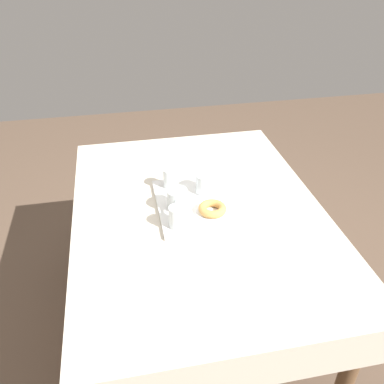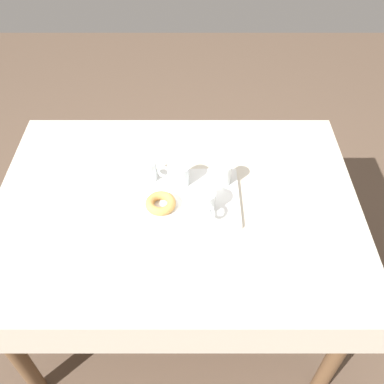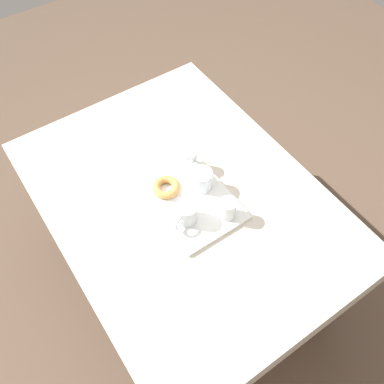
{
  "view_description": "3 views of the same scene",
  "coord_description": "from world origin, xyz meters",
  "px_view_note": "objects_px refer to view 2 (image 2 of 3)",
  "views": [
    {
      "loc": [
        -1.36,
        0.3,
        1.77
      ],
      "look_at": [
        0.04,
        0.02,
        0.82
      ],
      "focal_mm": 38.05,
      "sensor_mm": 36.0,
      "label": 1
    },
    {
      "loc": [
        0.06,
        -1.11,
        1.97
      ],
      "look_at": [
        0.06,
        0.03,
        0.79
      ],
      "focal_mm": 39.8,
      "sensor_mm": 36.0,
      "label": 2
    },
    {
      "loc": [
        0.83,
        -0.53,
        2.19
      ],
      "look_at": [
        0.01,
        0.04,
        0.78
      ],
      "focal_mm": 39.29,
      "sensor_mm": 36.0,
      "label": 3
    }
  ],
  "objects_px": {
    "serving_tray": "(185,197)",
    "sugar_donut_left": "(160,203)",
    "water_glass_near": "(222,175)",
    "dining_table": "(176,217)",
    "tea_mug_right": "(203,202)",
    "water_glass_far": "(148,172)",
    "donut_plate_left": "(160,207)",
    "tea_mug_left": "(177,175)"
  },
  "relations": [
    {
      "from": "tea_mug_left",
      "to": "sugar_donut_left",
      "type": "relative_size",
      "value": 1.12
    },
    {
      "from": "dining_table",
      "to": "tea_mug_left",
      "type": "distance_m",
      "value": 0.17
    },
    {
      "from": "tea_mug_left",
      "to": "sugar_donut_left",
      "type": "xyz_separation_m",
      "value": [
        -0.06,
        -0.13,
        -0.02
      ]
    },
    {
      "from": "tea_mug_left",
      "to": "donut_plate_left",
      "type": "bearing_deg",
      "value": -114.67
    },
    {
      "from": "tea_mug_left",
      "to": "donut_plate_left",
      "type": "xyz_separation_m",
      "value": [
        -0.06,
        -0.13,
        -0.04
      ]
    },
    {
      "from": "serving_tray",
      "to": "dining_table",
      "type": "bearing_deg",
      "value": -153.33
    },
    {
      "from": "serving_tray",
      "to": "tea_mug_left",
      "type": "distance_m",
      "value": 0.09
    },
    {
      "from": "sugar_donut_left",
      "to": "water_glass_near",
      "type": "bearing_deg",
      "value": 29.78
    },
    {
      "from": "dining_table",
      "to": "tea_mug_left",
      "type": "bearing_deg",
      "value": 87.12
    },
    {
      "from": "tea_mug_right",
      "to": "donut_plate_left",
      "type": "xyz_separation_m",
      "value": [
        -0.16,
        0.01,
        -0.04
      ]
    },
    {
      "from": "tea_mug_left",
      "to": "serving_tray",
      "type": "bearing_deg",
      "value": -68.01
    },
    {
      "from": "dining_table",
      "to": "serving_tray",
      "type": "bearing_deg",
      "value": 26.67
    },
    {
      "from": "tea_mug_right",
      "to": "water_glass_far",
      "type": "height_order",
      "value": "same"
    },
    {
      "from": "serving_tray",
      "to": "sugar_donut_left",
      "type": "height_order",
      "value": "sugar_donut_left"
    },
    {
      "from": "dining_table",
      "to": "serving_tray",
      "type": "xyz_separation_m",
      "value": [
        0.03,
        0.02,
        0.1
      ]
    },
    {
      "from": "dining_table",
      "to": "tea_mug_left",
      "type": "relative_size",
      "value": 11.06
    },
    {
      "from": "tea_mug_right",
      "to": "water_glass_far",
      "type": "bearing_deg",
      "value": 143.0
    },
    {
      "from": "serving_tray",
      "to": "tea_mug_right",
      "type": "distance_m",
      "value": 0.11
    },
    {
      "from": "tea_mug_right",
      "to": "water_glass_near",
      "type": "bearing_deg",
      "value": 62.61
    },
    {
      "from": "water_glass_near",
      "to": "donut_plate_left",
      "type": "distance_m",
      "value": 0.28
    },
    {
      "from": "water_glass_near",
      "to": "dining_table",
      "type": "bearing_deg",
      "value": -153.09
    },
    {
      "from": "tea_mug_right",
      "to": "sugar_donut_left",
      "type": "relative_size",
      "value": 1.07
    },
    {
      "from": "dining_table",
      "to": "serving_tray",
      "type": "distance_m",
      "value": 0.11
    },
    {
      "from": "water_glass_near",
      "to": "donut_plate_left",
      "type": "relative_size",
      "value": 0.68
    },
    {
      "from": "dining_table",
      "to": "water_glass_far",
      "type": "height_order",
      "value": "water_glass_far"
    },
    {
      "from": "serving_tray",
      "to": "sugar_donut_left",
      "type": "bearing_deg",
      "value": -146.0
    },
    {
      "from": "donut_plate_left",
      "to": "sugar_donut_left",
      "type": "distance_m",
      "value": 0.02
    },
    {
      "from": "water_glass_near",
      "to": "sugar_donut_left",
      "type": "distance_m",
      "value": 0.27
    },
    {
      "from": "water_glass_far",
      "to": "donut_plate_left",
      "type": "height_order",
      "value": "water_glass_far"
    },
    {
      "from": "water_glass_near",
      "to": "water_glass_far",
      "type": "height_order",
      "value": "same"
    },
    {
      "from": "sugar_donut_left",
      "to": "water_glass_far",
      "type": "bearing_deg",
      "value": 109.78
    },
    {
      "from": "serving_tray",
      "to": "water_glass_near",
      "type": "distance_m",
      "value": 0.17
    },
    {
      "from": "dining_table",
      "to": "sugar_donut_left",
      "type": "height_order",
      "value": "sugar_donut_left"
    },
    {
      "from": "tea_mug_left",
      "to": "water_glass_near",
      "type": "distance_m",
      "value": 0.18
    },
    {
      "from": "tea_mug_right",
      "to": "sugar_donut_left",
      "type": "xyz_separation_m",
      "value": [
        -0.16,
        0.01,
        -0.02
      ]
    },
    {
      "from": "serving_tray",
      "to": "water_glass_far",
      "type": "xyz_separation_m",
      "value": [
        -0.15,
        0.09,
        0.05
      ]
    },
    {
      "from": "tea_mug_right",
      "to": "water_glass_far",
      "type": "xyz_separation_m",
      "value": [
        -0.22,
        0.16,
        -0.0
      ]
    },
    {
      "from": "water_glass_near",
      "to": "sugar_donut_left",
      "type": "height_order",
      "value": "water_glass_near"
    },
    {
      "from": "dining_table",
      "to": "donut_plate_left",
      "type": "height_order",
      "value": "donut_plate_left"
    },
    {
      "from": "serving_tray",
      "to": "donut_plate_left",
      "type": "xyz_separation_m",
      "value": [
        -0.09,
        -0.06,
        0.01
      ]
    },
    {
      "from": "tea_mug_left",
      "to": "donut_plate_left",
      "type": "relative_size",
      "value": 0.98
    },
    {
      "from": "sugar_donut_left",
      "to": "tea_mug_right",
      "type": "bearing_deg",
      "value": -3.38
    }
  ]
}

